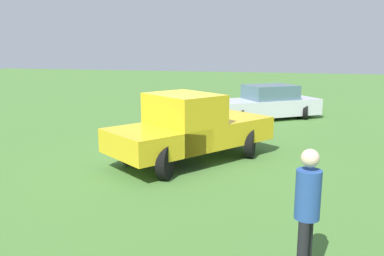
% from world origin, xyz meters
% --- Properties ---
extents(ground_plane, '(80.00, 80.00, 0.00)m').
position_xyz_m(ground_plane, '(0.00, 0.00, 0.00)').
color(ground_plane, '#477533').
extents(pickup_truck, '(4.80, 4.11, 1.84)m').
position_xyz_m(pickup_truck, '(-0.61, -0.48, 0.96)').
color(pickup_truck, black).
rests_on(pickup_truck, ground_plane).
extents(sedan_near, '(4.21, 4.79, 1.45)m').
position_xyz_m(sedan_near, '(6.60, -1.88, 0.66)').
color(sedan_near, black).
rests_on(sedan_near, ground_plane).
extents(person_bystander, '(0.39, 0.39, 1.77)m').
position_xyz_m(person_bystander, '(-5.48, -3.46, 1.01)').
color(person_bystander, black).
rests_on(person_bystander, ground_plane).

